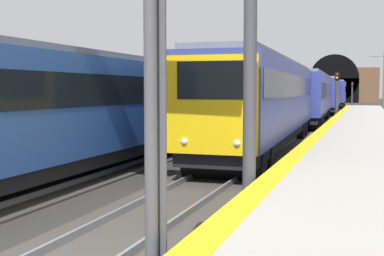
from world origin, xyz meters
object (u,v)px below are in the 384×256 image
railway_signal_near (151,69)px  catenary_mast_far (384,81)px  train_adjacent_platform (235,97)px  railway_signal_mid (337,92)px  railway_signal_far (352,91)px  train_main_approaching (320,94)px

railway_signal_near → catenary_mast_far: 60.42m
train_adjacent_platform → catenary_mast_far: 33.43m
railway_signal_near → railway_signal_mid: 40.26m
train_adjacent_platform → railway_signal_far: 64.35m
railway_signal_near → railway_signal_mid: railway_signal_near is taller
train_adjacent_platform → railway_signal_mid: bearing=-28.5°
train_main_approaching → train_adjacent_platform: train_adjacent_platform is taller
railway_signal_near → catenary_mast_far: (60.25, -4.46, 0.79)m
railway_signal_mid → railway_signal_far: bearing=-180.0°
railway_signal_near → railway_signal_mid: (40.25, 0.00, -0.47)m
railway_signal_mid → catenary_mast_far: catenary_mast_far is taller
railway_signal_mid → catenary_mast_far: 20.53m
catenary_mast_far → railway_signal_near: bearing=175.8°
railway_signal_near → railway_signal_mid: bearing=-180.0°
train_main_approaching → railway_signal_mid: railway_signal_mid is taller
railway_signal_far → railway_signal_near: bearing=0.0°
train_adjacent_platform → train_main_approaching: bearing=-14.5°
train_main_approaching → catenary_mast_far: size_ratio=10.13×
railway_signal_far → catenary_mast_far: 32.74m
train_main_approaching → catenary_mast_far: 15.98m
railway_signal_near → railway_signal_far: size_ratio=1.23×
railway_signal_near → catenary_mast_far: catenary_mast_far is taller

